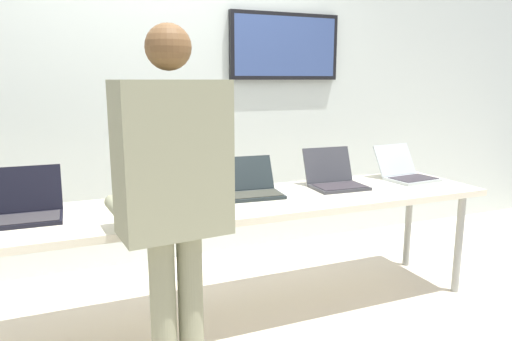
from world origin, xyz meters
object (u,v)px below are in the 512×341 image
laptop_station_3 (335,178)px  person (172,186)px  laptop_station_0 (24,208)px  laptop_station_2 (249,187)px  laptop_station_1 (147,195)px  workbench (217,210)px  laptop_station_4 (405,172)px

laptop_station_3 → person: (-1.24, -0.72, 0.21)m
laptop_station_0 → laptop_station_2: laptop_station_0 is taller
laptop_station_0 → laptop_station_3: laptop_station_0 is taller
laptop_station_1 → laptop_station_3: 1.23m
workbench → laptop_station_1: laptop_station_1 is taller
laptop_station_3 → laptop_station_0: bearing=-179.5°
workbench → laptop_station_4: bearing=4.6°
laptop_station_1 → person: person is taller
person → laptop_station_4: bearing=21.9°
laptop_station_1 → laptop_station_0: bearing=-178.6°
laptop_station_2 → laptop_station_3: (0.61, -0.01, 0.01)m
laptop_station_0 → laptop_station_1: laptop_station_1 is taller
laptop_station_2 → laptop_station_4: size_ratio=1.02×
laptop_station_1 → laptop_station_3: bearing=0.0°
laptop_station_0 → laptop_station_3: (1.85, 0.02, -0.00)m
workbench → laptop_station_2: bearing=24.0°
laptop_station_1 → laptop_station_4: size_ratio=0.89×
workbench → laptop_station_3: 0.86m
laptop_station_0 → person: size_ratio=0.23×
laptop_station_2 → workbench: bearing=-156.0°
laptop_station_0 → laptop_station_2: size_ratio=0.94×
laptop_station_0 → person: 0.96m
workbench → laptop_station_1: size_ratio=9.91×
laptop_station_3 → person: bearing=-149.8°
laptop_station_1 → laptop_station_3: laptop_station_1 is taller
person → laptop_station_1: bearing=89.1°
laptop_station_0 → laptop_station_1: (0.63, 0.02, 0.00)m
laptop_station_1 → person: (-0.01, -0.72, 0.21)m
laptop_station_4 → workbench: bearing=-175.4°
workbench → person: (-0.39, -0.62, 0.31)m
workbench → laptop_station_4: (1.44, 0.12, 0.10)m
workbench → laptop_station_2: (0.24, 0.11, 0.10)m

